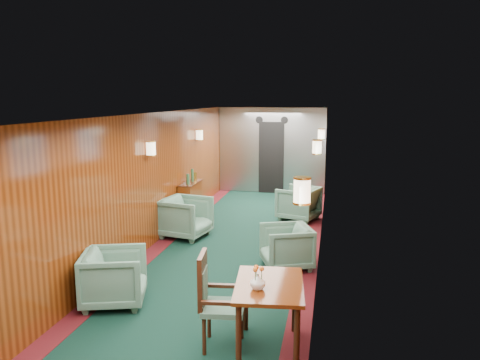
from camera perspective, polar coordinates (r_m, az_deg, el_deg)
The scene contains 12 objects.
room at distance 7.33m, azimuth -2.04°, elevation 1.94°, with size 12.00×12.10×2.40m.
bulkhead at distance 13.17m, azimuth 3.89°, elevation 3.57°, with size 2.98×0.17×2.39m.
windows_right at distance 7.42m, azimuth 9.69°, elevation 0.45°, with size 0.02×8.60×0.80m.
wall_sconces at distance 7.86m, azimuth -1.09°, elevation 3.63°, with size 2.97×7.97×0.25m.
dining_table at distance 5.05m, azimuth 3.57°, elevation -13.75°, with size 0.80×1.07×0.75m.
side_chair at distance 5.16m, azimuth -3.18°, elevation -14.02°, with size 0.52×0.54×1.05m.
credenza at distance 10.30m, azimuth -6.03°, elevation -2.51°, with size 0.30×0.95×1.13m.
flower_vase at distance 4.83m, azimuth 2.17°, elevation -12.27°, with size 0.16×0.16×0.16m, color silver.
armchair_left_near at distance 6.42m, azimuth -15.07°, elevation -11.39°, with size 0.77×0.79×0.72m, color #1F493C.
armchair_left_far at distance 9.08m, azimuth -6.64°, elevation -4.54°, with size 0.83×0.86×0.78m, color #1F493C.
armchair_right_near at distance 7.50m, azimuth 5.66°, elevation -8.09°, with size 0.73×0.75×0.68m, color #1F493C.
armchair_right_far at distance 10.37m, azimuth 7.14°, elevation -2.82°, with size 0.79×0.82×0.74m, color #1F493C.
Camera 1 is at (1.67, -7.06, 2.67)m, focal length 35.00 mm.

